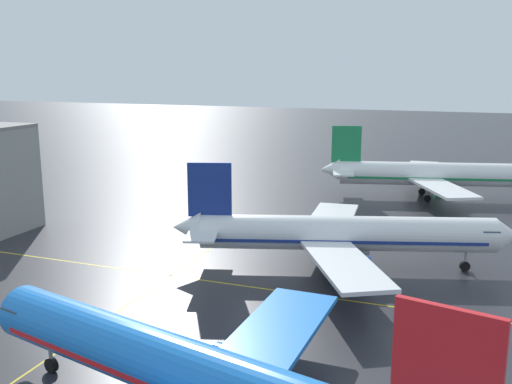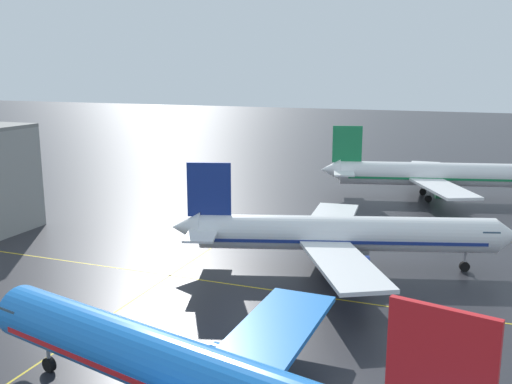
{
  "view_description": "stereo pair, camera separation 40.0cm",
  "coord_description": "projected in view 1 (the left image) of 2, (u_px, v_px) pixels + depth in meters",
  "views": [
    {
      "loc": [
        30.07,
        -19.21,
        22.44
      ],
      "look_at": [
        3.12,
        52.53,
        5.97
      ],
      "focal_mm": 40.69,
      "sensor_mm": 36.0,
      "label": 1
    },
    {
      "loc": [
        30.44,
        -19.07,
        22.44
      ],
      "look_at": [
        3.12,
        52.53,
        5.97
      ],
      "focal_mm": 40.69,
      "sensor_mm": 36.0,
      "label": 2
    }
  ],
  "objects": [
    {
      "name": "airliner_front_gate",
      "position": [
        193.0,
        375.0,
        35.21
      ],
      "size": [
        38.71,
        32.91,
        12.14
      ],
      "color": "blue",
      "rests_on": "ground"
    },
    {
      "name": "airliner_second_row",
      "position": [
        342.0,
        234.0,
        65.22
      ],
      "size": [
        38.18,
        32.61,
        12.13
      ],
      "color": "white",
      "rests_on": "ground"
    },
    {
      "name": "taxiway_markings",
      "position": [
        63.0,
        348.0,
        47.31
      ],
      "size": [
        163.3,
        79.39,
        0.01
      ],
      "color": "yellow",
      "rests_on": "ground"
    },
    {
      "name": "airliner_third_row",
      "position": [
        435.0,
        174.0,
        100.61
      ],
      "size": [
        39.97,
        34.02,
        12.57
      ],
      "color": "white",
      "rests_on": "ground"
    }
  ]
}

